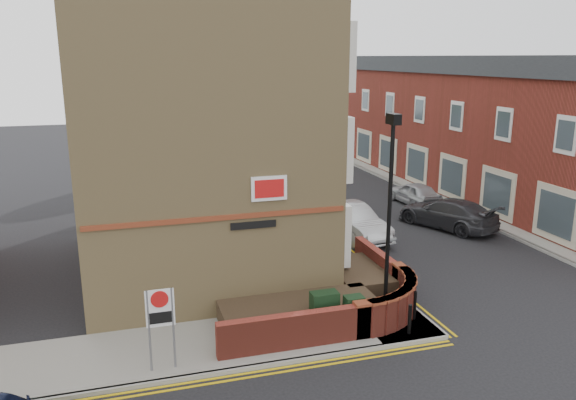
{
  "coord_description": "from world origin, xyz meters",
  "views": [
    {
      "loc": [
        -5.62,
        -12.83,
        7.93
      ],
      "look_at": [
        -0.6,
        4.0,
        3.44
      ],
      "focal_mm": 35.0,
      "sensor_mm": 36.0,
      "label": 1
    }
  ],
  "objects_px": {
    "lamppost": "(389,221)",
    "silver_car_near": "(351,221)",
    "utility_cabinet_large": "(324,311)",
    "zone_sign": "(160,315)"
  },
  "relations": [
    {
      "from": "utility_cabinet_large",
      "to": "silver_car_near",
      "type": "xyz_separation_m",
      "value": [
        4.32,
        8.26,
        0.04
      ]
    },
    {
      "from": "utility_cabinet_large",
      "to": "silver_car_near",
      "type": "distance_m",
      "value": 9.32
    },
    {
      "from": "lamppost",
      "to": "zone_sign",
      "type": "distance_m",
      "value": 6.85
    },
    {
      "from": "lamppost",
      "to": "silver_car_near",
      "type": "bearing_deg",
      "value": 73.85
    },
    {
      "from": "utility_cabinet_large",
      "to": "zone_sign",
      "type": "xyz_separation_m",
      "value": [
        -4.7,
        -0.8,
        0.92
      ]
    },
    {
      "from": "utility_cabinet_large",
      "to": "silver_car_near",
      "type": "height_order",
      "value": "silver_car_near"
    },
    {
      "from": "silver_car_near",
      "to": "utility_cabinet_large",
      "type": "bearing_deg",
      "value": -128.11
    },
    {
      "from": "zone_sign",
      "to": "silver_car_near",
      "type": "relative_size",
      "value": 0.48
    },
    {
      "from": "lamppost",
      "to": "silver_car_near",
      "type": "distance_m",
      "value": 9.08
    },
    {
      "from": "lamppost",
      "to": "silver_car_near",
      "type": "xyz_separation_m",
      "value": [
        2.42,
        8.36,
        -2.59
      ]
    }
  ]
}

